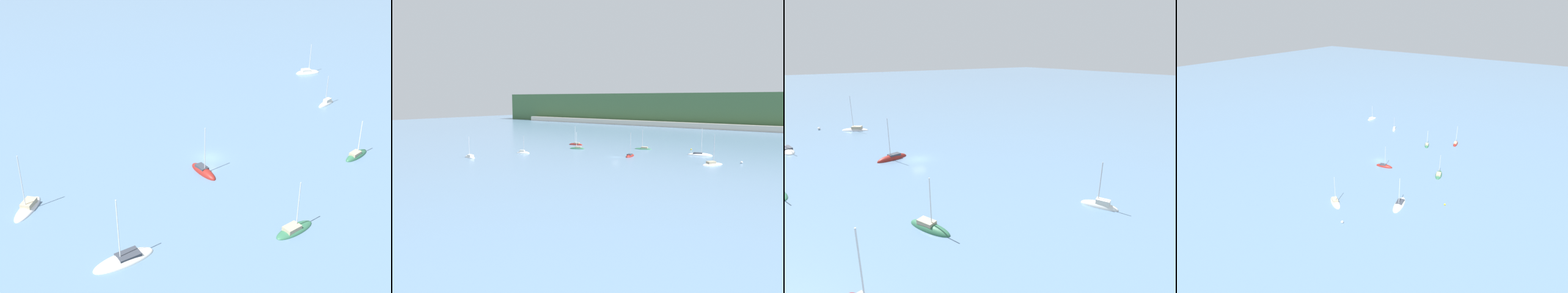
{
  "view_description": "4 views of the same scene",
  "coord_description": "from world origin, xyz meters",
  "views": [
    {
      "loc": [
        33.54,
        80.02,
        47.8
      ],
      "look_at": [
        1.7,
        -3.02,
        1.11
      ],
      "focal_mm": 50.0,
      "sensor_mm": 36.0,
      "label": 1
    },
    {
      "loc": [
        73.94,
        -111.74,
        20.71
      ],
      "look_at": [
        -10.21,
        -3.1,
        3.35
      ],
      "focal_mm": 35.0,
      "sensor_mm": 36.0,
      "label": 2
    },
    {
      "loc": [
        -56.31,
        22.32,
        21.04
      ],
      "look_at": [
        -2.6,
        -13.54,
        1.07
      ],
      "focal_mm": 28.0,
      "sensor_mm": 36.0,
      "label": 3
    },
    {
      "loc": [
        92.25,
        62.31,
        56.94
      ],
      "look_at": [
        -5.89,
        -7.62,
        2.17
      ],
      "focal_mm": 28.0,
      "sensor_mm": 36.0,
      "label": 4
    }
  ],
  "objects": [
    {
      "name": "ground_plane",
      "position": [
        0.0,
        0.0,
        0.0
      ],
      "size": [
        600.0,
        600.0,
        0.0
      ],
      "primitive_type": "plane",
      "color": "slate"
    },
    {
      "name": "sailboat_0",
      "position": [
        -34.23,
        19.13,
        0.1
      ],
      "size": [
        6.95,
        3.13,
        9.4
      ],
      "rotation": [
        0.0,
        0.0,
        3.35
      ],
      "color": "maroon",
      "rests_on": "ground_plane"
    },
    {
      "name": "sailboat_1",
      "position": [
        21.89,
        22.63,
        0.06
      ],
      "size": [
        9.35,
        4.8,
        10.93
      ],
      "rotation": [
        0.0,
        0.0,
        0.22
      ],
      "color": "white",
      "rests_on": "ground_plane"
    },
    {
      "name": "sailboat_2",
      "position": [
        3.1,
        4.49,
        0.07
      ],
      "size": [
        3.39,
        6.94,
        9.63
      ],
      "rotation": [
        0.0,
        0.0,
        1.79
      ],
      "color": "maroon",
      "rests_on": "ground_plane"
    },
    {
      "name": "sailboat_3",
      "position": [
        -33.37,
        -13.5,
        0.13
      ],
      "size": [
        5.3,
        3.39,
        7.45
      ],
      "rotation": [
        0.0,
        0.0,
        0.42
      ],
      "color": "white",
      "rests_on": "ground_plane"
    },
    {
      "name": "sailboat_4",
      "position": [
        -25.16,
        9.09,
        0.09
      ],
      "size": [
        6.57,
        4.14,
        7.73
      ],
      "rotation": [
        0.0,
        0.0,
        3.54
      ],
      "color": "#2D6647",
      "rests_on": "ground_plane"
    },
    {
      "name": "sailboat_5",
      "position": [
        32.75,
        5.27,
        0.14
      ],
      "size": [
        5.97,
        7.44,
        10.34
      ],
      "rotation": [
        0.0,
        0.0,
        1.0
      ],
      "color": "silver",
      "rests_on": "ground_plane"
    },
    {
      "name": "sailboat_6",
      "position": [
        -40.11,
        -32.4,
        0.09
      ],
      "size": [
        6.36,
        2.95,
        8.36
      ],
      "rotation": [
        0.0,
        0.0,
        2.98
      ],
      "color": "white",
      "rests_on": "ground_plane"
    },
    {
      "name": "sailboat_7",
      "position": [
        -3.01,
        24.87,
        0.11
      ],
      "size": [
        7.46,
        4.29,
        8.69
      ],
      "rotation": [
        0.0,
        0.0,
        3.44
      ],
      "color": "#2D6647",
      "rests_on": "ground_plane"
    },
    {
      "name": "mooring_buoy_0",
      "position": [
        39.19,
        13.7,
        0.38
      ],
      "size": [
        0.75,
        0.75,
        0.75
      ],
      "color": "white",
      "rests_on": "ground_plane"
    },
    {
      "name": "mooring_buoy_1",
      "position": [
        13.6,
        34.44,
        0.29
      ],
      "size": [
        0.57,
        0.57,
        0.57
      ],
      "color": "yellow",
      "rests_on": "ground_plane"
    }
  ]
}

